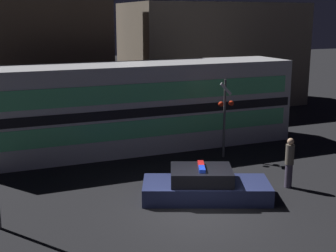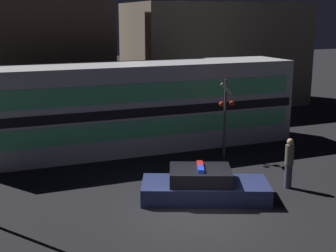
% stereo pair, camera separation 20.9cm
% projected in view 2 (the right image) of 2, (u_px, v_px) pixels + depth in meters
% --- Properties ---
extents(ground_plane, '(120.00, 120.00, 0.00)m').
position_uv_depth(ground_plane, '(196.00, 215.00, 14.43)').
color(ground_plane, black).
extents(train, '(14.54, 2.89, 3.93)m').
position_uv_depth(train, '(141.00, 106.00, 21.46)').
color(train, silver).
rests_on(train, ground_plane).
extents(police_car, '(4.57, 3.24, 1.18)m').
position_uv_depth(police_car, '(204.00, 186.00, 15.65)').
color(police_car, navy).
rests_on(police_car, ground_plane).
extents(pedestrian, '(0.31, 0.31, 1.82)m').
position_uv_depth(pedestrian, '(289.00, 163.00, 16.54)').
color(pedestrian, '#3F384C').
rests_on(pedestrian, ground_plane).
extents(crossing_signal_near, '(0.72, 0.28, 3.41)m').
position_uv_depth(crossing_signal_near, '(226.00, 112.00, 19.91)').
color(crossing_signal_near, '#4C4C51').
rests_on(crossing_signal_near, ground_plane).
extents(building_left, '(10.34, 4.21, 10.41)m').
position_uv_depth(building_left, '(17.00, 31.00, 26.20)').
color(building_left, brown).
rests_on(building_left, ground_plane).
extents(building_center, '(11.70, 6.65, 6.88)m').
position_uv_depth(building_center, '(214.00, 54.00, 32.52)').
color(building_center, '#726656').
rests_on(building_center, ground_plane).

